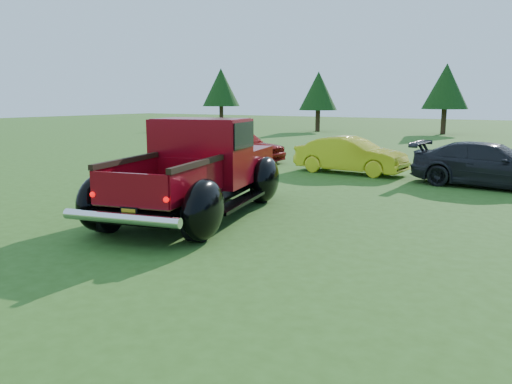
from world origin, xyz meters
name	(u,v)px	position (x,y,z in m)	size (l,w,h in m)	color
ground	(232,246)	(0.00, 0.00, 0.00)	(120.00, 120.00, 0.00)	#2E5317
tree_far_west	(221,87)	(-22.00, 30.00, 3.52)	(3.33, 3.33, 5.20)	#332114
tree_west	(318,91)	(-12.00, 29.00, 3.11)	(2.94, 2.94, 4.60)	#332114
tree_mid_left	(446,86)	(-3.00, 31.00, 3.38)	(3.20, 3.20, 5.00)	#332114
pickup_truck	(202,168)	(-2.13, 1.89, 0.99)	(3.67, 5.94, 2.08)	black
show_car_red	(240,145)	(-6.50, 9.91, 0.66)	(1.55, 3.86, 1.31)	#9B120E
show_car_yellow	(350,155)	(-1.50, 9.24, 0.62)	(1.31, 3.76, 1.24)	gold
show_car_grey	(491,165)	(2.93, 8.81, 0.64)	(1.78, 4.38, 1.27)	black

